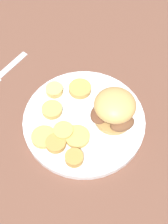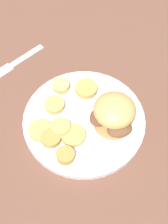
{
  "view_description": "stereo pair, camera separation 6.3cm",
  "coord_description": "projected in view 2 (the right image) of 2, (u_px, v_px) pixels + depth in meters",
  "views": [
    {
      "loc": [
        -0.26,
        0.22,
        0.58
      ],
      "look_at": [
        0.0,
        0.0,
        0.04
      ],
      "focal_mm": 50.0,
      "sensor_mm": 36.0,
      "label": 1
    },
    {
      "loc": [
        -0.3,
        0.16,
        0.58
      ],
      "look_at": [
        0.0,
        0.0,
        0.04
      ],
      "focal_mm": 50.0,
      "sensor_mm": 36.0,
      "label": 2
    }
  ],
  "objects": [
    {
      "name": "potato_round_3",
      "position": [
        61.0,
        86.0,
        0.69
      ],
      "size": [
        0.04,
        0.04,
        0.01
      ],
      "primitive_type": "cylinder",
      "color": "#DBB766",
      "rests_on": "dinner_plate"
    },
    {
      "name": "dinner_plate",
      "position": [
        84.0,
        120.0,
        0.66
      ],
      "size": [
        0.26,
        0.26,
        0.02
      ],
      "color": "white",
      "rests_on": "ground_plane"
    },
    {
      "name": "sandwich",
      "position": [
        114.0,
        113.0,
        0.62
      ],
      "size": [
        0.1,
        0.1,
        0.07
      ],
      "color": "tan",
      "rests_on": "dinner_plate"
    },
    {
      "name": "potato_round_1",
      "position": [
        73.0,
        135.0,
        0.63
      ],
      "size": [
        0.05,
        0.05,
        0.01
      ],
      "primitive_type": "cylinder",
      "color": "tan",
      "rests_on": "dinner_plate"
    },
    {
      "name": "potato_round_6",
      "position": [
        61.0,
        128.0,
        0.63
      ],
      "size": [
        0.04,
        0.04,
        0.02
      ],
      "primitive_type": "cylinder",
      "color": "tan",
      "rests_on": "dinner_plate"
    },
    {
      "name": "ground_plane",
      "position": [
        84.0,
        122.0,
        0.67
      ],
      "size": [
        4.0,
        4.0,
        0.0
      ],
      "primitive_type": "plane",
      "color": "brown"
    },
    {
      "name": "fork",
      "position": [
        16.0,
        62.0,
        0.76
      ],
      "size": [
        0.06,
        0.15,
        0.0
      ],
      "color": "silver",
      "rests_on": "ground_plane"
    },
    {
      "name": "potato_round_7",
      "position": [
        40.0,
        130.0,
        0.63
      ],
      "size": [
        0.05,
        0.05,
        0.01
      ],
      "primitive_type": "cylinder",
      "color": "tan",
      "rests_on": "dinner_plate"
    },
    {
      "name": "potato_round_2",
      "position": [
        51.0,
        138.0,
        0.62
      ],
      "size": [
        0.04,
        0.04,
        0.01
      ],
      "primitive_type": "cylinder",
      "color": "#BC8942",
      "rests_on": "dinner_plate"
    },
    {
      "name": "potato_round_0",
      "position": [
        54.0,
        105.0,
        0.67
      ],
      "size": [
        0.04,
        0.04,
        0.01
      ],
      "primitive_type": "cylinder",
      "color": "tan",
      "rests_on": "dinner_plate"
    },
    {
      "name": "potato_round_5",
      "position": [
        65.0,
        155.0,
        0.6
      ],
      "size": [
        0.04,
        0.04,
        0.02
      ],
      "primitive_type": "cylinder",
      "color": "#BC8942",
      "rests_on": "dinner_plate"
    },
    {
      "name": "potato_round_4",
      "position": [
        86.0,
        89.0,
        0.69
      ],
      "size": [
        0.05,
        0.05,
        0.01
      ],
      "primitive_type": "cylinder",
      "color": "tan",
      "rests_on": "dinner_plate"
    }
  ]
}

